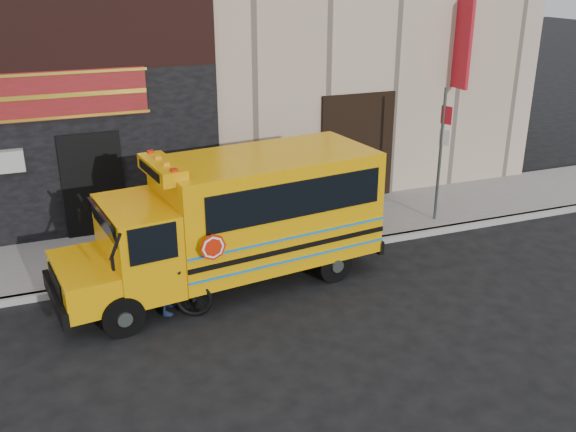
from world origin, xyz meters
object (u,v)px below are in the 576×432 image
(school_bus, at_px, (239,216))
(sign_pole, at_px, (441,152))
(cyclist, at_px, (165,269))
(bicycle, at_px, (163,290))

(school_bus, relative_size, sign_pole, 1.97)
(school_bus, distance_m, sign_pole, 5.92)
(school_bus, bearing_deg, cyclist, -154.99)
(school_bus, height_order, cyclist, school_bus)
(school_bus, distance_m, bicycle, 2.26)
(school_bus, height_order, sign_pole, sign_pole)
(school_bus, distance_m, cyclist, 2.01)
(school_bus, bearing_deg, bicycle, -153.76)
(school_bus, relative_size, bicycle, 3.72)
(sign_pole, relative_size, cyclist, 1.87)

